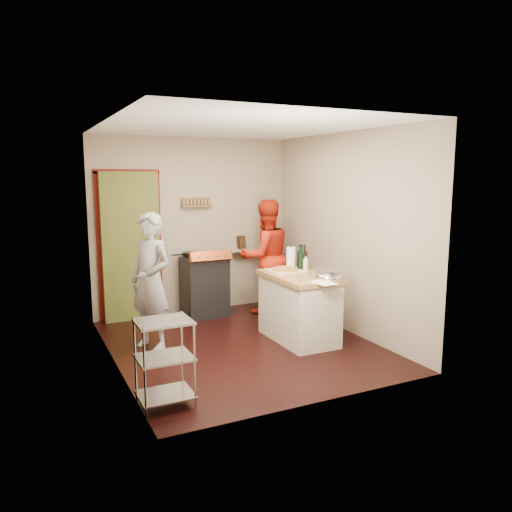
% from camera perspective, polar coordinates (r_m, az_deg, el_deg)
% --- Properties ---
extents(floor, '(3.50, 3.50, 0.00)m').
position_cam_1_polar(floor, '(6.20, -1.71, -10.05)').
color(floor, black).
rests_on(floor, ground).
extents(back_wall, '(3.00, 0.44, 2.60)m').
position_cam_1_polar(back_wall, '(7.40, -11.98, 1.90)').
color(back_wall, gray).
rests_on(back_wall, ground).
extents(left_wall, '(0.04, 3.50, 2.60)m').
position_cam_1_polar(left_wall, '(5.47, -16.27, 1.00)').
color(left_wall, gray).
rests_on(left_wall, ground).
extents(right_wall, '(0.04, 3.50, 2.60)m').
position_cam_1_polar(right_wall, '(6.65, 10.11, 2.62)').
color(right_wall, gray).
rests_on(right_wall, ground).
extents(ceiling, '(3.00, 3.50, 0.02)m').
position_cam_1_polar(ceiling, '(5.89, -1.84, 14.70)').
color(ceiling, white).
rests_on(ceiling, back_wall).
extents(stove, '(0.60, 0.63, 1.00)m').
position_cam_1_polar(stove, '(7.37, -5.92, -3.35)').
color(stove, black).
rests_on(stove, ground).
extents(wire_shelving, '(0.48, 0.40, 0.80)m').
position_cam_1_polar(wire_shelving, '(4.59, -10.41, -11.47)').
color(wire_shelving, silver).
rests_on(wire_shelving, ground).
extents(island, '(0.69, 1.25, 1.14)m').
position_cam_1_polar(island, '(6.27, 4.95, -5.60)').
color(island, beige).
rests_on(island, ground).
extents(person_stripe, '(0.64, 0.71, 1.62)m').
position_cam_1_polar(person_stripe, '(6.02, -11.97, -2.83)').
color(person_stripe, '#B7B7BC').
rests_on(person_stripe, ground).
extents(person_red, '(0.83, 0.65, 1.70)m').
position_cam_1_polar(person_red, '(7.44, 1.10, -0.06)').
color(person_red, '#B31E0B').
rests_on(person_red, ground).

